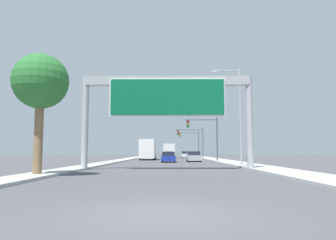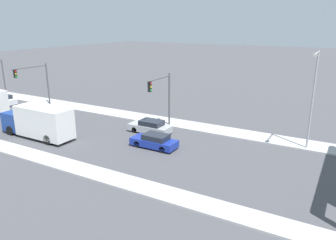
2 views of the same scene
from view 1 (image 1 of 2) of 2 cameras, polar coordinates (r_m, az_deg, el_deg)
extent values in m
plane|color=#47474C|center=(7.67, -1.43, -16.07)|extent=(300.00, 300.00, 0.00)
cube|color=#AAAAAA|center=(67.97, 6.79, -6.58)|extent=(3.00, 120.00, 0.15)
cube|color=#AAAAAA|center=(67.96, -5.97, -6.59)|extent=(2.00, 120.00, 0.15)
cylinder|color=#9EA0A5|center=(26.49, -14.22, -0.44)|extent=(0.50, 0.50, 7.33)
cylinder|color=#9EA0A5|center=(26.38, 14.02, -0.42)|extent=(0.50, 0.50, 7.33)
cube|color=#9EA0A5|center=(26.14, -0.13, 6.82)|extent=(12.90, 0.60, 0.70)
cube|color=white|center=(25.59, -0.14, 4.01)|extent=(9.03, 0.08, 3.00)
cube|color=#0A5B38|center=(25.54, -0.14, 4.03)|extent=(8.83, 0.16, 2.80)
cube|color=navy|center=(43.39, 0.08, -6.68)|extent=(1.82, 4.51, 0.67)
cube|color=#1E232D|center=(43.16, 0.08, -5.91)|extent=(1.60, 2.35, 0.52)
cylinder|color=black|center=(44.80, -0.94, -6.89)|extent=(0.22, 0.64, 0.64)
cylinder|color=black|center=(44.80, 1.13, -6.89)|extent=(0.22, 0.64, 0.64)
cylinder|color=black|center=(42.01, -1.03, -6.98)|extent=(0.22, 0.64, 0.64)
cylinder|color=black|center=(42.00, 1.17, -6.98)|extent=(0.22, 0.64, 0.64)
cube|color=silver|center=(71.80, 3.02, -6.18)|extent=(1.77, 4.47, 0.72)
cube|color=#1E232D|center=(71.57, 3.02, -5.67)|extent=(1.56, 2.32, 0.55)
cylinder|color=black|center=(73.16, 2.36, -6.34)|extent=(0.22, 0.64, 0.64)
cylinder|color=black|center=(73.22, 3.58, -6.34)|extent=(0.22, 0.64, 0.64)
cylinder|color=black|center=(70.39, 2.44, -6.38)|extent=(0.22, 0.64, 0.64)
cylinder|color=black|center=(70.46, 3.70, -6.37)|extent=(0.22, 0.64, 0.64)
cube|color=#A5A8AD|center=(46.24, 4.47, -6.57)|extent=(1.88, 4.67, 0.71)
cube|color=#1E232D|center=(46.00, 4.49, -5.79)|extent=(1.66, 2.43, 0.54)
cylinder|color=black|center=(47.64, 3.35, -6.80)|extent=(0.22, 0.64, 0.64)
cylinder|color=black|center=(47.76, 5.35, -6.78)|extent=(0.22, 0.64, 0.64)
cylinder|color=black|center=(44.75, 3.54, -6.88)|extent=(0.22, 0.64, 0.64)
cylinder|color=black|center=(44.87, 5.67, -6.86)|extent=(0.22, 0.64, 0.64)
cube|color=#A5A8AD|center=(62.14, 0.18, -6.31)|extent=(1.72, 4.69, 0.70)
cube|color=#1E232D|center=(61.90, 0.18, -5.74)|extent=(1.51, 2.44, 0.54)
cylinder|color=black|center=(63.60, -0.50, -6.48)|extent=(0.22, 0.64, 0.64)
cylinder|color=black|center=(63.60, 0.86, -6.48)|extent=(0.22, 0.64, 0.64)
cylinder|color=black|center=(60.70, -0.54, -6.52)|extent=(0.22, 0.64, 0.64)
cylinder|color=black|center=(60.69, 0.89, -6.52)|extent=(0.22, 0.64, 0.64)
cube|color=navy|center=(58.80, -3.26, -5.60)|extent=(2.23, 2.42, 1.99)
cube|color=silver|center=(54.48, -3.55, -5.04)|extent=(2.42, 6.23, 3.06)
cylinder|color=black|center=(58.76, -4.32, -6.37)|extent=(0.28, 1.00, 1.00)
cylinder|color=black|center=(58.63, -2.22, -6.38)|extent=(0.28, 1.00, 1.00)
cylinder|color=black|center=(53.02, -4.84, -6.46)|extent=(0.28, 1.00, 1.00)
cylinder|color=black|center=(52.87, -2.51, -6.48)|extent=(0.28, 1.00, 1.00)
cube|color=yellow|center=(72.94, 0.21, -5.68)|extent=(2.16, 2.02, 1.74)
cube|color=silver|center=(69.33, 0.20, -5.29)|extent=(2.35, 5.19, 2.71)
cylinder|color=black|center=(72.85, -0.61, -6.21)|extent=(0.28, 1.00, 1.00)
cylinder|color=black|center=(72.85, 1.03, -6.21)|extent=(0.28, 1.00, 1.00)
cylinder|color=black|center=(68.05, -0.68, -6.26)|extent=(0.28, 1.00, 1.00)
cylinder|color=black|center=(68.04, 1.08, -6.26)|extent=(0.28, 1.00, 1.00)
cylinder|color=#4C4C4F|center=(46.03, 8.55, -3.37)|extent=(0.20, 0.20, 6.13)
cylinder|color=#4C4C4F|center=(45.95, 5.79, 0.06)|extent=(4.39, 0.14, 0.14)
cube|color=black|center=(45.77, 3.49, -0.66)|extent=(0.35, 0.28, 1.05)
cylinder|color=red|center=(45.64, 3.50, -0.21)|extent=(0.22, 0.04, 0.22)
cylinder|color=yellow|center=(45.61, 3.50, -0.64)|extent=(0.22, 0.04, 0.22)
cylinder|color=green|center=(45.58, 3.51, -1.08)|extent=(0.22, 0.04, 0.22)
cylinder|color=#4C4C4F|center=(65.88, 6.09, -4.05)|extent=(0.20, 0.20, 6.07)
cylinder|color=#4C4C4F|center=(65.79, 3.72, -1.68)|extent=(5.40, 0.14, 0.14)
cube|color=black|center=(65.66, 1.75, -2.19)|extent=(0.35, 0.28, 1.05)
cylinder|color=red|center=(65.53, 1.75, -1.87)|extent=(0.22, 0.04, 0.22)
cylinder|color=yellow|center=(65.50, 1.75, -2.18)|extent=(0.22, 0.04, 0.22)
cylinder|color=green|center=(65.48, 1.75, -2.49)|extent=(0.22, 0.04, 0.22)
cylinder|color=#4C4C4F|center=(75.83, 5.34, -4.26)|extent=(0.20, 0.20, 6.03)
cylinder|color=#4C4C4F|center=(75.77, 3.54, -2.22)|extent=(4.71, 0.14, 0.14)
cube|color=black|center=(75.66, 2.05, -2.65)|extent=(0.35, 0.28, 1.05)
cylinder|color=red|center=(75.52, 2.05, -2.38)|extent=(0.22, 0.04, 0.22)
cylinder|color=yellow|center=(75.50, 2.05, -2.65)|extent=(0.22, 0.04, 0.22)
cylinder|color=green|center=(75.48, 2.05, -2.91)|extent=(0.22, 0.04, 0.22)
cylinder|color=brown|center=(20.05, -21.58, -1.33)|extent=(0.49, 0.49, 5.46)
sphere|color=#286B2D|center=(20.41, -21.31, 6.33)|extent=(3.20, 3.20, 3.20)
cylinder|color=#9EA0A5|center=(31.48, 12.52, 0.48)|extent=(0.18, 0.18, 9.23)
cylinder|color=#9EA0A5|center=(32.01, 10.20, 8.46)|extent=(2.43, 0.12, 0.12)
cube|color=#B2B2A8|center=(31.81, 8.02, 8.33)|extent=(0.60, 0.28, 0.20)
camera|label=2|loc=(38.62, -41.03, 11.05)|focal=35.00mm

